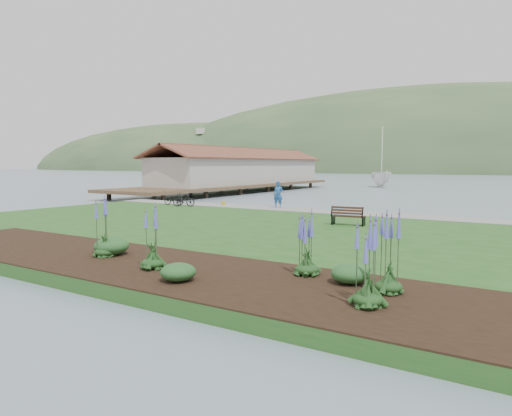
{
  "coord_description": "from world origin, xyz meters",
  "views": [
    {
      "loc": [
        11.43,
        -19.34,
        3.36
      ],
      "look_at": [
        0.1,
        -1.22,
        1.3
      ],
      "focal_mm": 32.0,
      "sensor_mm": 36.0,
      "label": 1
    }
  ],
  "objects": [
    {
      "name": "pannier",
      "position": [
        -7.96,
        7.2,
        0.54
      ],
      "size": [
        0.17,
        0.27,
        0.28
      ],
      "primitive_type": "cube",
      "rotation": [
        0.0,
        0.0,
        -0.01
      ],
      "color": "gold",
      "rests_on": "lawn"
    },
    {
      "name": "lawn",
      "position": [
        0.0,
        -2.0,
        0.2
      ],
      "size": [
        34.0,
        20.0,
        0.4
      ],
      "primitive_type": "cube",
      "color": "#224F1C",
      "rests_on": "ground"
    },
    {
      "name": "echium_1",
      "position": [
        6.3,
        -8.61,
        1.21
      ],
      "size": [
        0.62,
        0.62,
        1.83
      ],
      "color": "#163B15",
      "rests_on": "garden_bed"
    },
    {
      "name": "garden_bed",
      "position": [
        3.0,
        -9.8,
        0.42
      ],
      "size": [
        24.0,
        4.4,
        0.04
      ],
      "primitive_type": "cube",
      "color": "black",
      "rests_on": "lawn"
    },
    {
      "name": "person",
      "position": [
        -3.59,
        7.5,
        1.47
      ],
      "size": [
        0.89,
        0.73,
        2.13
      ],
      "primitive_type": "imported",
      "rotation": [
        0.0,
        0.0,
        0.28
      ],
      "color": "#2258A0",
      "rests_on": "lawn"
    },
    {
      "name": "echium_2",
      "position": [
        8.53,
        -10.37,
        1.27
      ],
      "size": [
        0.62,
        0.62,
        1.95
      ],
      "color": "#163B15",
      "rests_on": "garden_bed"
    },
    {
      "name": "shrub_0",
      "position": [
        -0.26,
        -9.48,
        0.72
      ],
      "size": [
        1.12,
        1.12,
        0.56
      ],
      "primitive_type": "ellipsoid",
      "color": "#1E4C21",
      "rests_on": "garden_bed"
    },
    {
      "name": "shrub_1",
      "position": [
        3.82,
        -10.86,
        0.66
      ],
      "size": [
        0.9,
        0.9,
        0.45
      ],
      "primitive_type": "ellipsoid",
      "color": "#1E4C21",
      "rests_on": "garden_bed"
    },
    {
      "name": "echium_4",
      "position": [
        -0.19,
        -9.81,
        1.32
      ],
      "size": [
        0.62,
        0.62,
        2.3
      ],
      "color": "#163B15",
      "rests_on": "garden_bed"
    },
    {
      "name": "sailboat",
      "position": [
        -8.38,
        46.88,
        0.0
      ],
      "size": [
        14.54,
        14.62,
        28.09
      ],
      "primitive_type": "imported",
      "rotation": [
        0.0,
        0.0,
        0.5
      ],
      "color": "silver",
      "rests_on": "ground"
    },
    {
      "name": "pier_pavilion",
      "position": [
        -20.0,
        27.52,
        2.64
      ],
      "size": [
        8.0,
        36.0,
        5.4
      ],
      "color": "#4C3826",
      "rests_on": "ground"
    },
    {
      "name": "echium_3",
      "position": [
        8.61,
        -9.15,
        1.41
      ],
      "size": [
        0.62,
        0.62,
        2.35
      ],
      "color": "#163B15",
      "rests_on": "garden_bed"
    },
    {
      "name": "shrub_2",
      "position": [
        7.56,
        -8.79,
        0.67
      ],
      "size": [
        0.93,
        0.93,
        0.47
      ],
      "primitive_type": "ellipsoid",
      "color": "#1E4C21",
      "rests_on": "garden_bed"
    },
    {
      "name": "bicycle_a",
      "position": [
        -11.07,
        5.38,
        0.83
      ],
      "size": [
        0.73,
        1.69,
        0.86
      ],
      "primitive_type": "imported",
      "rotation": [
        0.0,
        0.0,
        1.67
      ],
      "color": "black",
      "rests_on": "lawn"
    },
    {
      "name": "ground",
      "position": [
        0.0,
        0.0,
        0.0
      ],
      "size": [
        600.0,
        600.0,
        0.0
      ],
      "primitive_type": "plane",
      "color": "slate",
      "rests_on": "ground"
    },
    {
      "name": "shoreline_path",
      "position": [
        0.0,
        6.9,
        0.42
      ],
      "size": [
        34.0,
        2.2,
        0.03
      ],
      "primitive_type": "cube",
      "color": "gray",
      "rests_on": "lawn"
    },
    {
      "name": "park_bench",
      "position": [
        3.56,
        1.63,
        0.88
      ],
      "size": [
        1.61,
        0.78,
        0.96
      ],
      "rotation": [
        0.0,
        0.0,
        0.1
      ],
      "color": "black",
      "rests_on": "lawn"
    },
    {
      "name": "echium_0",
      "position": [
        2.31,
        -10.22,
        1.17
      ],
      "size": [
        0.62,
        0.62,
        1.96
      ],
      "color": "#163B15",
      "rests_on": "garden_bed"
    },
    {
      "name": "bicycle_b",
      "position": [
        -9.77,
        4.98,
        0.87
      ],
      "size": [
        1.08,
        1.6,
        0.94
      ],
      "primitive_type": "imported",
      "rotation": [
        0.0,
        0.0,
        2.02
      ],
      "color": "black",
      "rests_on": "lawn"
    }
  ]
}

